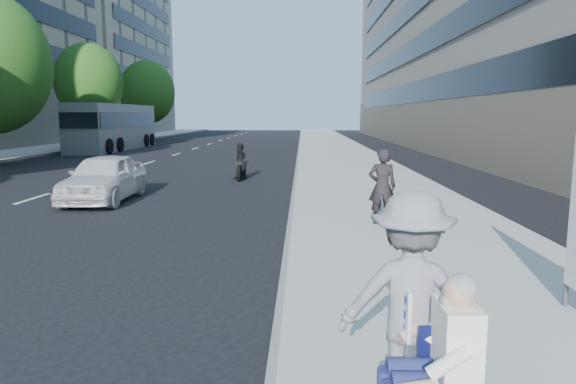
{
  "coord_description": "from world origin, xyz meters",
  "views": [
    {
      "loc": [
        1.73,
        -7.23,
        2.53
      ],
      "look_at": [
        1.46,
        2.35,
        1.09
      ],
      "focal_mm": 32.0,
      "sensor_mm": 36.0,
      "label": 1
    }
  ],
  "objects_px": {
    "jogger": "(411,301)",
    "pedestrian_woman": "(382,187)",
    "seated_protester": "(436,352)",
    "bus": "(114,127)",
    "white_sedan_near": "(104,177)",
    "motorcycle": "(241,163)"
  },
  "relations": [
    {
      "from": "jogger",
      "to": "pedestrian_woman",
      "type": "xyz_separation_m",
      "value": [
        0.87,
        7.18,
        -0.07
      ]
    },
    {
      "from": "seated_protester",
      "to": "jogger",
      "type": "height_order",
      "value": "jogger"
    },
    {
      "from": "pedestrian_woman",
      "to": "bus",
      "type": "height_order",
      "value": "bus"
    },
    {
      "from": "seated_protester",
      "to": "bus",
      "type": "bearing_deg",
      "value": 113.45
    },
    {
      "from": "seated_protester",
      "to": "white_sedan_near",
      "type": "bearing_deg",
      "value": 120.77
    },
    {
      "from": "motorcycle",
      "to": "bus",
      "type": "relative_size",
      "value": 0.17
    },
    {
      "from": "pedestrian_woman",
      "to": "motorcycle",
      "type": "height_order",
      "value": "pedestrian_woman"
    },
    {
      "from": "pedestrian_woman",
      "to": "motorcycle",
      "type": "distance_m",
      "value": 9.93
    },
    {
      "from": "white_sedan_near",
      "to": "bus",
      "type": "relative_size",
      "value": 0.34
    },
    {
      "from": "seated_protester",
      "to": "white_sedan_near",
      "type": "xyz_separation_m",
      "value": [
        -6.83,
        11.47,
        -0.17
      ]
    },
    {
      "from": "pedestrian_woman",
      "to": "bus",
      "type": "distance_m",
      "value": 30.85
    },
    {
      "from": "white_sedan_near",
      "to": "bus",
      "type": "distance_m",
      "value": 24.22
    },
    {
      "from": "seated_protester",
      "to": "white_sedan_near",
      "type": "height_order",
      "value": "seated_protester"
    },
    {
      "from": "jogger",
      "to": "motorcycle",
      "type": "bearing_deg",
      "value": -68.72
    },
    {
      "from": "jogger",
      "to": "white_sedan_near",
      "type": "xyz_separation_m",
      "value": [
        -6.76,
        10.92,
        -0.34
      ]
    },
    {
      "from": "white_sedan_near",
      "to": "seated_protester",
      "type": "bearing_deg",
      "value": -60.69
    },
    {
      "from": "jogger",
      "to": "motorcycle",
      "type": "height_order",
      "value": "jogger"
    },
    {
      "from": "bus",
      "to": "motorcycle",
      "type": "bearing_deg",
      "value": -56.55
    },
    {
      "from": "pedestrian_woman",
      "to": "jogger",
      "type": "bearing_deg",
      "value": 85.95
    },
    {
      "from": "bus",
      "to": "white_sedan_near",
      "type": "bearing_deg",
      "value": -70.36
    },
    {
      "from": "bus",
      "to": "seated_protester",
      "type": "bearing_deg",
      "value": -66.33
    },
    {
      "from": "jogger",
      "to": "bus",
      "type": "relative_size",
      "value": 0.15
    }
  ]
}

